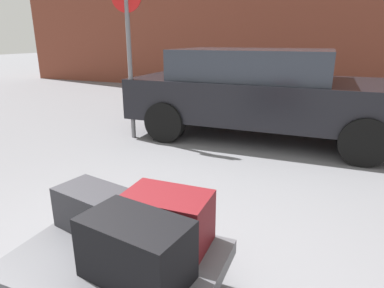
{
  "coord_description": "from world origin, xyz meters",
  "views": [
    {
      "loc": [
        1.06,
        -1.4,
        1.58
      ],
      "look_at": [
        0.0,
        1.2,
        0.69
      ],
      "focal_mm": 31.1,
      "sensor_mm": 36.0,
      "label": 1
    }
  ],
  "objects_px": {
    "duffel_bag_maroon_front_right": "(167,219)",
    "luggage_cart": "(117,266)",
    "no_parking_sign": "(129,43)",
    "duffel_bag_charcoal_rear_right": "(97,210)",
    "parked_car": "(263,91)",
    "bollard_kerb_near": "(381,98)",
    "duffel_bag_black_rear_left": "(136,249)"
  },
  "relations": [
    {
      "from": "duffel_bag_maroon_front_right",
      "to": "luggage_cart",
      "type": "bearing_deg",
      "value": -133.76
    },
    {
      "from": "duffel_bag_maroon_front_right",
      "to": "no_parking_sign",
      "type": "xyz_separation_m",
      "value": [
        -2.09,
        2.94,
        1.0
      ]
    },
    {
      "from": "duffel_bag_maroon_front_right",
      "to": "no_parking_sign",
      "type": "bearing_deg",
      "value": 124.55
    },
    {
      "from": "duffel_bag_charcoal_rear_right",
      "to": "no_parking_sign",
      "type": "bearing_deg",
      "value": 129.43
    },
    {
      "from": "parked_car",
      "to": "bollard_kerb_near",
      "type": "height_order",
      "value": "parked_car"
    },
    {
      "from": "luggage_cart",
      "to": "no_parking_sign",
      "type": "distance_m",
      "value": 3.89
    },
    {
      "from": "duffel_bag_maroon_front_right",
      "to": "parked_car",
      "type": "height_order",
      "value": "parked_car"
    },
    {
      "from": "luggage_cart",
      "to": "duffel_bag_black_rear_left",
      "type": "bearing_deg",
      "value": -27.12
    },
    {
      "from": "duffel_bag_black_rear_left",
      "to": "bollard_kerb_near",
      "type": "distance_m",
      "value": 7.05
    },
    {
      "from": "duffel_bag_charcoal_rear_right",
      "to": "parked_car",
      "type": "bearing_deg",
      "value": 95.97
    },
    {
      "from": "duffel_bag_maroon_front_right",
      "to": "parked_car",
      "type": "bearing_deg",
      "value": 91.33
    },
    {
      "from": "parked_car",
      "to": "duffel_bag_charcoal_rear_right",
      "type": "bearing_deg",
      "value": -95.51
    },
    {
      "from": "duffel_bag_black_rear_left",
      "to": "duffel_bag_maroon_front_right",
      "type": "xyz_separation_m",
      "value": [
        0.01,
        0.35,
        -0.0
      ]
    },
    {
      "from": "luggage_cart",
      "to": "duffel_bag_maroon_front_right",
      "type": "xyz_separation_m",
      "value": [
        0.22,
        0.24,
        0.24
      ]
    },
    {
      "from": "duffel_bag_maroon_front_right",
      "to": "bollard_kerb_near",
      "type": "relative_size",
      "value": 0.74
    },
    {
      "from": "duffel_bag_black_rear_left",
      "to": "parked_car",
      "type": "relative_size",
      "value": 0.13
    },
    {
      "from": "bollard_kerb_near",
      "to": "duffel_bag_maroon_front_right",
      "type": "bearing_deg",
      "value": -106.63
    },
    {
      "from": "duffel_bag_black_rear_left",
      "to": "bollard_kerb_near",
      "type": "height_order",
      "value": "bollard_kerb_near"
    },
    {
      "from": "duffel_bag_maroon_front_right",
      "to": "duffel_bag_charcoal_rear_right",
      "type": "height_order",
      "value": "duffel_bag_maroon_front_right"
    },
    {
      "from": "bollard_kerb_near",
      "to": "duffel_bag_charcoal_rear_right",
      "type": "bearing_deg",
      "value": -110.63
    },
    {
      "from": "duffel_bag_charcoal_rear_right",
      "to": "no_parking_sign",
      "type": "distance_m",
      "value": 3.52
    },
    {
      "from": "luggage_cart",
      "to": "bollard_kerb_near",
      "type": "xyz_separation_m",
      "value": [
        2.15,
        6.67,
        0.09
      ]
    },
    {
      "from": "bollard_kerb_near",
      "to": "parked_car",
      "type": "bearing_deg",
      "value": -128.13
    },
    {
      "from": "bollard_kerb_near",
      "to": "no_parking_sign",
      "type": "xyz_separation_m",
      "value": [
        -4.01,
        -3.49,
        1.15
      ]
    },
    {
      "from": "duffel_bag_black_rear_left",
      "to": "duffel_bag_maroon_front_right",
      "type": "distance_m",
      "value": 0.35
    },
    {
      "from": "no_parking_sign",
      "to": "duffel_bag_black_rear_left",
      "type": "bearing_deg",
      "value": -57.79
    },
    {
      "from": "duffel_bag_charcoal_rear_right",
      "to": "parked_car",
      "type": "xyz_separation_m",
      "value": [
        0.37,
        3.83,
        0.28
      ]
    },
    {
      "from": "parked_car",
      "to": "no_parking_sign",
      "type": "xyz_separation_m",
      "value": [
        -1.95,
        -0.86,
        0.75
      ]
    },
    {
      "from": "no_parking_sign",
      "to": "duffel_bag_maroon_front_right",
      "type": "bearing_deg",
      "value": -54.65
    },
    {
      "from": "duffel_bag_charcoal_rear_right",
      "to": "parked_car",
      "type": "height_order",
      "value": "parked_car"
    },
    {
      "from": "parked_car",
      "to": "no_parking_sign",
      "type": "height_order",
      "value": "no_parking_sign"
    },
    {
      "from": "duffel_bag_maroon_front_right",
      "to": "bollard_kerb_near",
      "type": "xyz_separation_m",
      "value": [
        1.92,
        6.43,
        -0.15
      ]
    }
  ]
}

